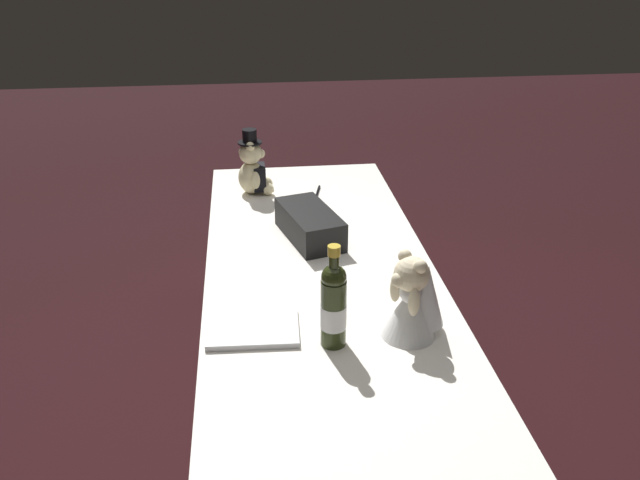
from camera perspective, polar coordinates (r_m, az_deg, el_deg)
The scene contains 8 objects.
ground_plane at distance 2.67m, azimuth 0.00°, elevation -15.67°, with size 12.00×12.00×0.00m, color black.
reception_table at distance 2.45m, azimuth 0.00°, elevation -9.52°, with size 2.03×0.77×0.70m, color white.
teddy_bear_groom at distance 2.86m, azimuth -5.72°, elevation 6.06°, with size 0.17×0.15×0.28m.
teddy_bear_bride at distance 1.88m, azimuth 8.12°, elevation -5.07°, with size 0.18×0.21×0.25m.
champagne_bottle at distance 1.81m, azimuth 1.17°, elevation -5.52°, with size 0.07×0.07×0.30m.
signing_pen at distance 2.88m, azimuth -0.20°, elevation 4.16°, with size 0.15×0.04×0.01m.
gift_case_black at distance 2.45m, azimuth -0.90°, elevation 1.36°, with size 0.37×0.24×0.11m.
guestbook at distance 1.94m, azimuth -5.75°, elevation -7.50°, with size 0.20×0.26×0.02m, color white.
Camera 1 is at (1.99, -0.23, 1.77)m, focal length 37.31 mm.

